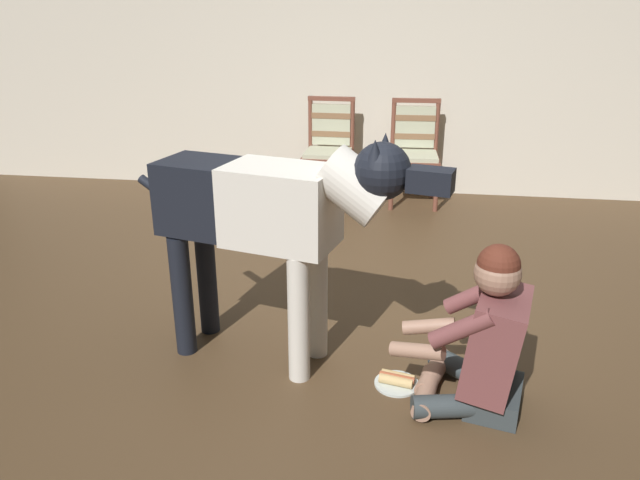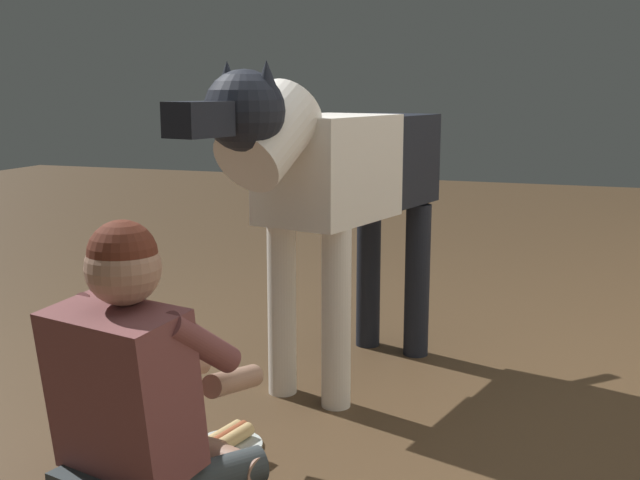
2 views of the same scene
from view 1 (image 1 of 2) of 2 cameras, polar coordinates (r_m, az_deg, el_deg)
name	(u,v)px [view 1 (image 1 of 2)]	position (r m, az deg, el deg)	size (l,w,h in m)	color
ground_plane	(343,329)	(3.66, 2.17, -8.37)	(14.99, 14.99, 0.00)	#4B3621
back_wall	(378,60)	(6.16, 5.48, 16.54)	(8.66, 0.10, 2.60)	beige
dining_chair_left_of_pair	(329,144)	(5.94, 0.89, 9.05)	(0.47, 0.48, 0.98)	brown
dining_chair_right_of_pair	(415,147)	(5.90, 8.92, 8.70)	(0.48, 0.48, 0.98)	brown
person_sitting_on_floor	(483,342)	(2.96, 15.19, -9.29)	(0.68, 0.58, 0.83)	#333B3E
large_dog	(270,213)	(3.03, -4.72, 2.52)	(1.65, 0.58, 1.27)	silver
hot_dog_on_plate	(397,380)	(3.18, 7.28, -13.03)	(0.23, 0.23, 0.06)	silver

